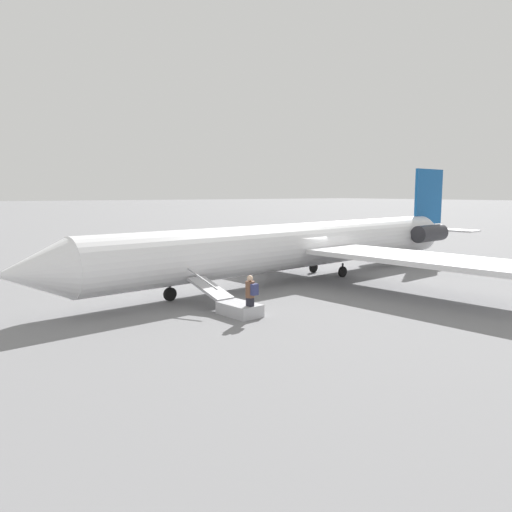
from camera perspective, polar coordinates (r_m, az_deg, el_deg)
ground_plane at (r=28.68m, az=4.79°, el=-2.71°), size 600.00×600.00×0.00m
airplane_main at (r=29.10m, az=6.14°, el=1.38°), size 32.30×24.81×6.68m
boarding_stairs at (r=20.63m, az=-2.63°, el=-5.58°), size 1.51×4.11×1.67m
passenger at (r=19.64m, az=-0.62°, el=-4.34°), size 0.36×0.55×1.74m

